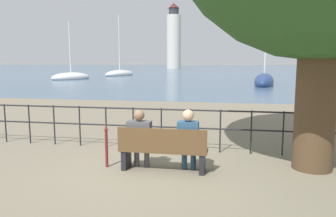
{
  "coord_description": "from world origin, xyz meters",
  "views": [
    {
      "loc": [
        1.25,
        -6.29,
        2.17
      ],
      "look_at": [
        0.0,
        0.5,
        1.2
      ],
      "focal_mm": 35.0,
      "sensor_mm": 36.0,
      "label": 1
    }
  ],
  "objects_px": {
    "closed_umbrella": "(106,144)",
    "sailboat_0": "(71,77)",
    "sailboat_1": "(264,82)",
    "seated_person_right": "(188,138)",
    "park_bench": "(163,150)",
    "seated_person_left": "(140,136)",
    "sailboat_2": "(120,74)",
    "harbor_lighthouse": "(174,38)"
  },
  "relations": [
    {
      "from": "closed_umbrella",
      "to": "sailboat_0",
      "type": "distance_m",
      "value": 37.09
    },
    {
      "from": "closed_umbrella",
      "to": "sailboat_1",
      "type": "bearing_deg",
      "value": 77.37
    },
    {
      "from": "seated_person_right",
      "to": "park_bench",
      "type": "bearing_deg",
      "value": -171.35
    },
    {
      "from": "park_bench",
      "to": "seated_person_left",
      "type": "relative_size",
      "value": 1.44
    },
    {
      "from": "seated_person_left",
      "to": "sailboat_2",
      "type": "bearing_deg",
      "value": 109.25
    },
    {
      "from": "park_bench",
      "to": "harbor_lighthouse",
      "type": "xyz_separation_m",
      "value": [
        -17.85,
        108.32,
        9.97
      ]
    },
    {
      "from": "seated_person_right",
      "to": "sailboat_2",
      "type": "bearing_deg",
      "value": 110.37
    },
    {
      "from": "seated_person_right",
      "to": "harbor_lighthouse",
      "type": "xyz_separation_m",
      "value": [
        -18.35,
        108.24,
        9.71
      ]
    },
    {
      "from": "sailboat_1",
      "to": "seated_person_right",
      "type": "bearing_deg",
      "value": -89.92
    },
    {
      "from": "sailboat_1",
      "to": "harbor_lighthouse",
      "type": "xyz_separation_m",
      "value": [
        -22.42,
        82.5,
        10.04
      ]
    },
    {
      "from": "park_bench",
      "to": "seated_person_left",
      "type": "xyz_separation_m",
      "value": [
        -0.5,
        0.07,
        0.25
      ]
    },
    {
      "from": "sailboat_0",
      "to": "harbor_lighthouse",
      "type": "bearing_deg",
      "value": 113.4
    },
    {
      "from": "seated_person_left",
      "to": "park_bench",
      "type": "bearing_deg",
      "value": -8.55
    },
    {
      "from": "closed_umbrella",
      "to": "sailboat_0",
      "type": "xyz_separation_m",
      "value": [
        -17.37,
        32.77,
        -0.22
      ]
    },
    {
      "from": "park_bench",
      "to": "harbor_lighthouse",
      "type": "height_order",
      "value": "harbor_lighthouse"
    },
    {
      "from": "seated_person_right",
      "to": "closed_umbrella",
      "type": "xyz_separation_m",
      "value": [
        -1.7,
        -0.03,
        -0.19
      ]
    },
    {
      "from": "seated_person_left",
      "to": "harbor_lighthouse",
      "type": "relative_size",
      "value": 0.06
    },
    {
      "from": "seated_person_right",
      "to": "sailboat_2",
      "type": "relative_size",
      "value": 0.13
    },
    {
      "from": "closed_umbrella",
      "to": "seated_person_left",
      "type": "bearing_deg",
      "value": 2.21
    },
    {
      "from": "harbor_lighthouse",
      "to": "sailboat_1",
      "type": "bearing_deg",
      "value": -74.8
    },
    {
      "from": "seated_person_left",
      "to": "harbor_lighthouse",
      "type": "bearing_deg",
      "value": 99.11
    },
    {
      "from": "closed_umbrella",
      "to": "harbor_lighthouse",
      "type": "relative_size",
      "value": 0.04
    },
    {
      "from": "closed_umbrella",
      "to": "harbor_lighthouse",
      "type": "bearing_deg",
      "value": 98.74
    },
    {
      "from": "closed_umbrella",
      "to": "sailboat_1",
      "type": "relative_size",
      "value": 0.11
    },
    {
      "from": "sailboat_0",
      "to": "harbor_lighthouse",
      "type": "xyz_separation_m",
      "value": [
        0.73,
        75.5,
        10.12
      ]
    },
    {
      "from": "seated_person_left",
      "to": "sailboat_1",
      "type": "xyz_separation_m",
      "value": [
        5.07,
        25.74,
        -0.32
      ]
    },
    {
      "from": "park_bench",
      "to": "closed_umbrella",
      "type": "height_order",
      "value": "park_bench"
    },
    {
      "from": "seated_person_left",
      "to": "seated_person_right",
      "type": "distance_m",
      "value": 0.99
    },
    {
      "from": "sailboat_1",
      "to": "harbor_lighthouse",
      "type": "relative_size",
      "value": 0.36
    },
    {
      "from": "park_bench",
      "to": "closed_umbrella",
      "type": "bearing_deg",
      "value": 177.76
    },
    {
      "from": "seated_person_left",
      "to": "sailboat_0",
      "type": "distance_m",
      "value": 37.41
    },
    {
      "from": "sailboat_0",
      "to": "park_bench",
      "type": "bearing_deg",
      "value": -36.54
    },
    {
      "from": "sailboat_0",
      "to": "sailboat_1",
      "type": "xyz_separation_m",
      "value": [
        23.15,
        -7.0,
        0.08
      ]
    },
    {
      "from": "closed_umbrella",
      "to": "harbor_lighthouse",
      "type": "height_order",
      "value": "harbor_lighthouse"
    },
    {
      "from": "closed_umbrella",
      "to": "sailboat_0",
      "type": "height_order",
      "value": "sailboat_0"
    },
    {
      "from": "sailboat_2",
      "to": "sailboat_0",
      "type": "bearing_deg",
      "value": -85.57
    },
    {
      "from": "sailboat_1",
      "to": "sailboat_2",
      "type": "height_order",
      "value": "sailboat_2"
    },
    {
      "from": "seated_person_left",
      "to": "closed_umbrella",
      "type": "xyz_separation_m",
      "value": [
        -0.71,
        -0.03,
        -0.18
      ]
    },
    {
      "from": "seated_person_left",
      "to": "closed_umbrella",
      "type": "bearing_deg",
      "value": -177.79
    },
    {
      "from": "sailboat_2",
      "to": "harbor_lighthouse",
      "type": "distance_m",
      "value": 63.85
    },
    {
      "from": "park_bench",
      "to": "sailboat_0",
      "type": "distance_m",
      "value": 37.71
    },
    {
      "from": "closed_umbrella",
      "to": "sailboat_2",
      "type": "bearing_deg",
      "value": 108.44
    }
  ]
}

